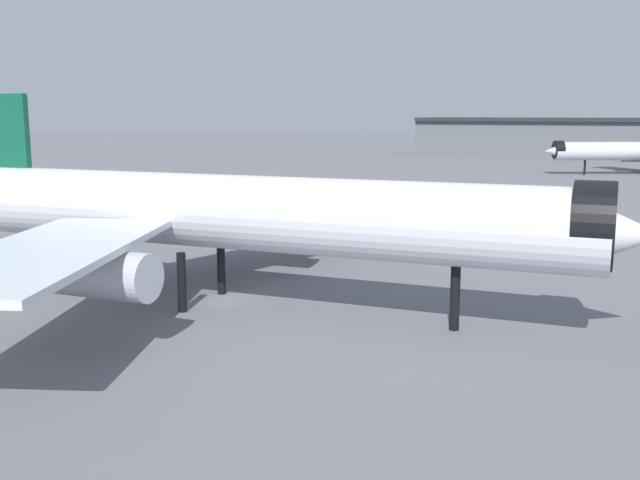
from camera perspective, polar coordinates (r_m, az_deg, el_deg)
ground at (r=55.32m, az=-7.54°, el=-4.71°), size 900.00×900.00×0.00m
airliner_near_gate at (r=52.55m, az=-7.38°, el=2.09°), size 57.38×52.45×15.46m
baggage_tug_wing at (r=87.18m, az=-7.43°, el=1.30°), size 3.58×3.05×1.85m
traffic_cone_near_nose at (r=85.96m, az=3.46°, el=0.81°), size 0.52×0.52×0.65m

